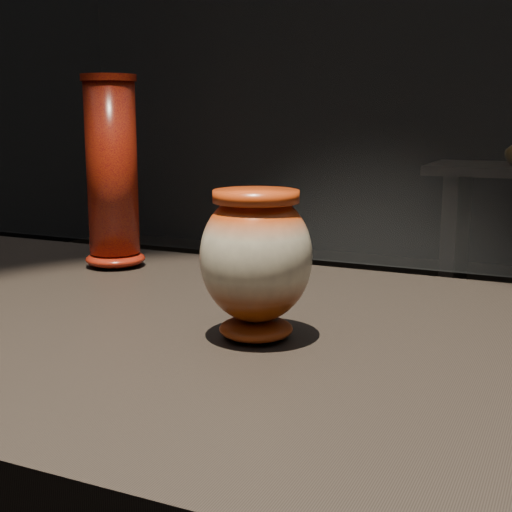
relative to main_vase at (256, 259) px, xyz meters
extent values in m
cube|color=black|center=(0.03, 0.03, -0.12)|extent=(2.00, 0.80, 0.05)
ellipsoid|color=#6D2909|center=(0.00, 0.00, -0.09)|extent=(0.11, 0.11, 0.03)
ellipsoid|color=beige|center=(0.00, 0.00, 0.00)|extent=(0.16, 0.16, 0.16)
cylinder|color=#D64714|center=(0.00, 0.00, 0.07)|extent=(0.12, 0.12, 0.01)
ellipsoid|color=#AE2E0B|center=(-0.40, 0.27, -0.09)|extent=(0.13, 0.13, 0.03)
cylinder|color=#AE2E0B|center=(-0.40, 0.27, 0.08)|extent=(0.11, 0.11, 0.30)
cylinder|color=#AE2E0B|center=(-0.40, 0.27, 0.23)|extent=(0.12, 0.12, 0.01)
cube|color=black|center=(-0.29, 3.32, -0.57)|extent=(0.08, 0.50, 0.85)
camera|label=1|loc=(0.35, -0.75, 0.17)|focal=50.00mm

